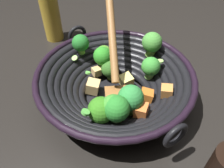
# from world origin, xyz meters

# --- Properties ---
(ground_plane) EXTENTS (4.00, 4.00, 0.00)m
(ground_plane) POSITION_xyz_m (0.00, 0.00, 0.00)
(ground_plane) COLOR black
(wok) EXTENTS (0.36, 0.40, 0.23)m
(wok) POSITION_xyz_m (-0.00, 0.00, 0.06)
(wok) COLOR black
(wok) RESTS_ON ground
(cooking_oil_bottle) EXTENTS (0.06, 0.06, 0.21)m
(cooking_oil_bottle) POSITION_xyz_m (0.01, -0.34, 0.09)
(cooking_oil_bottle) COLOR gold
(cooking_oil_bottle) RESTS_ON ground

